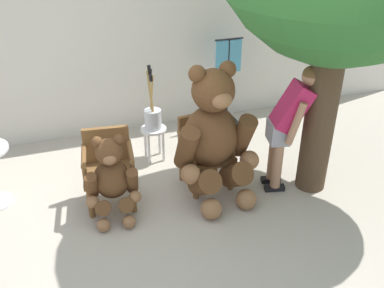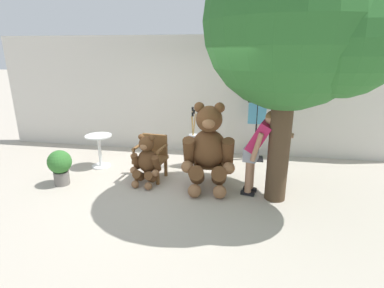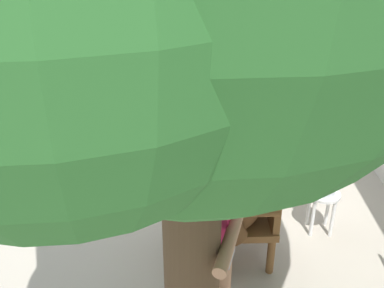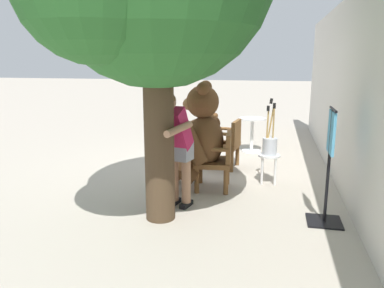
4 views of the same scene
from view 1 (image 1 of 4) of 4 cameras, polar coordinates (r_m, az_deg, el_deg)
The scene contains 10 objects.
ground_plane at distance 4.81m, azimuth -2.61°, elevation -9.71°, with size 60.00×60.00×0.00m, color #B2A899.
back_wall at distance 6.31m, azimuth -9.45°, elevation 13.86°, with size 10.00×0.16×2.80m, color beige.
wooden_chair_left at distance 4.90m, azimuth -11.05°, elevation -2.88°, with size 0.62×0.59×0.86m.
wooden_chair_right at distance 5.13m, azimuth 1.63°, elevation -0.71°, with size 0.60×0.56×0.86m.
teddy_bear_large at distance 4.76m, azimuth 2.95°, elevation 1.15°, with size 0.96×0.93×1.59m.
teddy_bear_small at distance 4.64m, azimuth -10.64°, elevation -4.59°, with size 0.59×0.58×0.97m.
person_visitor at distance 4.97m, azimuth 12.87°, elevation 3.30°, with size 0.84×0.48×1.53m.
white_stool at distance 5.70m, azimuth -5.11°, elevation 1.18°, with size 0.34×0.34×0.46m.
brush_bucket at distance 5.58m, azimuth -5.25°, elevation 3.70°, with size 0.22×0.22×0.87m.
clothing_display_stand at distance 6.54m, azimuth 4.76°, elevation 8.45°, with size 0.44×0.40×1.36m.
Camera 1 is at (-1.03, -3.61, 3.00)m, focal length 40.00 mm.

